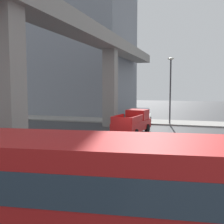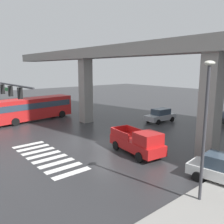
{
  "view_description": "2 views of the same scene",
  "coord_description": "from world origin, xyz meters",
  "views": [
    {
      "loc": [
        -19.64,
        -4.91,
        4.28
      ],
      "look_at": [
        0.25,
        1.11,
        2.3
      ],
      "focal_mm": 44.85,
      "sensor_mm": 36.0,
      "label": 1
    },
    {
      "loc": [
        16.8,
        -12.9,
        6.89
      ],
      "look_at": [
        -0.83,
        1.88,
        2.59
      ],
      "focal_mm": 37.82,
      "sensor_mm": 36.0,
      "label": 2
    }
  ],
  "objects": [
    {
      "name": "street_lamp_near_corner",
      "position": [
        11.11,
        -2.17,
        4.56
      ],
      "size": [
        0.44,
        0.7,
        7.24
      ],
      "color": "#38383D",
      "rests_on": "ground"
    },
    {
      "name": "sedan_black",
      "position": [
        3.43,
        14.5,
        0.85
      ],
      "size": [
        2.36,
        4.48,
        1.72
      ],
      "color": "black",
      "rests_on": "ground"
    },
    {
      "name": "elevated_overpass",
      "position": [
        0.0,
        3.75,
        7.86
      ],
      "size": [
        53.83,
        2.17,
        9.2
      ],
      "color": "gray",
      "rests_on": "ground"
    },
    {
      "name": "ground_plane",
      "position": [
        0.0,
        0.0,
        0.0
      ],
      "size": [
        120.0,
        120.0,
        0.0
      ],
      "primitive_type": "plane",
      "color": "#2D2D30"
    },
    {
      "name": "traffic_signal_mast",
      "position": [
        -5.15,
        -7.05,
        4.66
      ],
      "size": [
        10.89,
        0.32,
        6.2
      ],
      "color": "#38383D",
      "rests_on": "ground"
    },
    {
      "name": "sedan_silver",
      "position": [
        -2.11,
        11.15,
        0.85
      ],
      "size": [
        2.13,
        4.38,
        1.72
      ],
      "color": "#A8AAAF",
      "rests_on": "ground"
    },
    {
      "name": "city_bus",
      "position": [
        -13.56,
        -1.22,
        1.72
      ],
      "size": [
        3.82,
        11.03,
        2.99
      ],
      "color": "red",
      "rests_on": "ground"
    },
    {
      "name": "crosswalk_stripes",
      "position": [
        0.0,
        -5.53,
        0.01
      ],
      "size": [
        8.25,
        2.8,
        0.01
      ],
      "color": "silver",
      "rests_on": "ground"
    },
    {
      "name": "pickup_truck",
      "position": [
        4.27,
        0.38,
        0.99
      ],
      "size": [
        5.31,
        2.59,
        2.08
      ],
      "color": "red",
      "rests_on": "ground"
    }
  ]
}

